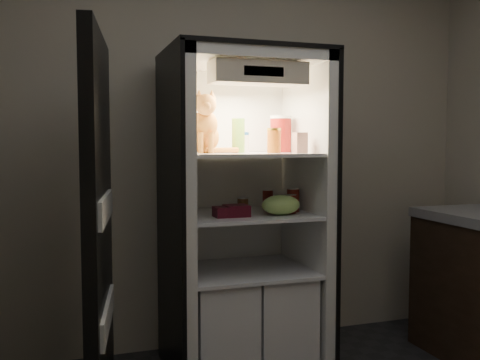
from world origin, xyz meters
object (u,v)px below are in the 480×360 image
Objects in this scene: mayo_tub at (242,142)px; cream_carton at (300,143)px; parmesan_shaker at (238,136)px; berry_box_right at (237,211)px; pepper_jar at (281,134)px; berry_box_left at (225,212)px; refrigerator at (242,236)px; soda_can_c at (291,204)px; grape_bag at (281,205)px; tabby_cat at (204,130)px; soda_can_a at (268,200)px; salsa_jar at (274,140)px; soda_can_b at (293,200)px; condiment_jar at (243,204)px.

cream_carton is at bearing -44.57° from mayo_tub.
parmesan_shaker reaches higher than berry_box_right.
pepper_jar is 1.96× the size of berry_box_left.
refrigerator reaches higher than parmesan_shaker.
refrigerator is 9.36× the size of parmesan_shaker.
berry_box_right is at bearing -176.77° from soda_can_c.
parmesan_shaker is at bearing 69.09° from berry_box_right.
parmesan_shaker is 0.49m from grape_bag.
tabby_cat is 0.51m from berry_box_right.
pepper_jar is 0.49m from grape_bag.
cream_carton reaches higher than grape_bag.
tabby_cat reaches higher than cream_carton.
pepper_jar is 1.84× the size of soda_can_a.
cream_carton is 0.96× the size of soda_can_a.
salsa_jar is at bearing 13.98° from berry_box_right.
cream_carton is 0.44m from soda_can_a.
soda_can_b is 0.39m from berry_box_right.
pepper_jar reaches higher than berry_box_left.
grape_bag is at bearing -4.28° from berry_box_right.
condiment_jar is at bearing -84.58° from refrigerator.
mayo_tub is (0.24, 0.05, -0.07)m from tabby_cat.
berry_box_left is at bearing -168.31° from salsa_jar.
pepper_jar is 0.61m from berry_box_right.
salsa_jar is 1.03× the size of soda_can_b.
condiment_jar is at bearing 146.94° from salsa_jar.
pepper_jar reaches higher than cream_carton.
grape_bag is (0.17, -0.18, 0.01)m from condiment_jar.
soda_can_c is at bearing -122.18° from soda_can_b.
salsa_jar is at bearing -36.74° from refrigerator.
berry_box_left is at bearing 177.38° from grape_bag.
cream_carton is at bearing -36.19° from salsa_jar.
cream_carton is (0.12, -0.09, -0.01)m from salsa_jar.
berry_box_left is (-0.18, -0.24, -0.38)m from mayo_tub.
grape_bag is (0.17, -0.20, 0.20)m from refrigerator.
refrigerator is 0.33m from grape_bag.
tabby_cat is 2.51× the size of salsa_jar.
soda_can_a is at bearing 34.16° from berry_box_left.
salsa_jar is (0.17, -0.14, -0.03)m from parmesan_shaker.
pepper_jar reaches higher than soda_can_b.
tabby_cat is at bearing 162.57° from salsa_jar.
condiment_jar is at bearing 60.45° from berry_box_right.
salsa_jar is 1.23× the size of cream_carton.
berry_box_left is (-0.32, -0.07, -0.39)m from salsa_jar.
soda_can_c is at bearing -30.22° from condiment_jar.
grape_bag is 0.33m from berry_box_left.
grape_bag is (-0.11, 0.01, -0.35)m from cream_carton.
tabby_cat is at bearing 152.92° from grape_bag.
salsa_jar is at bearing 143.81° from cream_carton.
mayo_tub is (0.02, 0.05, 0.56)m from refrigerator.
salsa_jar is 0.22m from pepper_jar.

